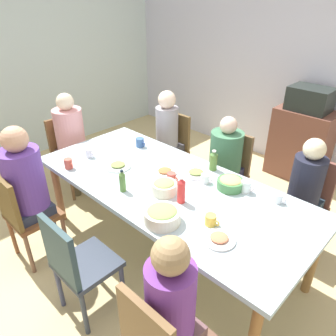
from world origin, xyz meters
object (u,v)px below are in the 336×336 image
Objects in this scene: plate_1 at (219,239)px; bowl_0 at (162,215)px; plate_3 at (196,173)px; cup_5 at (140,142)px; cup_3 at (89,153)px; cup_6 at (206,179)px; person_1 at (166,133)px; bottle_2 at (181,191)px; microwave at (310,99)px; bowl_1 at (164,187)px; cup_4 at (211,220)px; plate_0 at (165,172)px; cup_2 at (246,187)px; chair_0 at (228,169)px; person_4 at (304,189)px; plate_2 at (118,166)px; person_2 at (71,135)px; dining_table at (168,190)px; chair_4 at (305,200)px; side_cabinet at (300,144)px; person_0 at (225,158)px; chair_3 at (23,213)px; person_3 at (27,183)px; chair_1 at (172,146)px; cup_7 at (172,177)px; cup_0 at (278,198)px; chair_5 at (76,263)px; bottle_0 at (213,161)px; bottle_1 at (122,181)px; person_6 at (172,308)px; bowl_2 at (230,183)px; chair_2 at (69,150)px.

bowl_0 is at bearing -163.31° from plate_1.
plate_3 is 0.79m from cup_5.
cup_6 is (1.11, 0.41, -0.00)m from cup_3.
bowl_0 is at bearing -46.80° from person_1.
bottle_2 is at bearing 162.00° from plate_1.
bowl_1 is at bearing -93.76° from microwave.
plate_0 is at bearing 158.41° from cup_4.
bowl_0 reaches higher than bowl_1.
bowl_1 is (-0.65, 0.15, 0.04)m from plate_1.
cup_2 reaches higher than cup_5.
cup_2 is at bearing -47.17° from chair_0.
cup_4 reaches higher than plate_3.
person_4 reaches higher than plate_2.
person_2 is at bearing -130.19° from person_1.
person_2 is (-1.54, 0.00, 0.04)m from dining_table.
cup_4 is at bearing -62.04° from chair_0.
chair_4 is 1.25m from bottle_2.
side_cabinet is (-0.60, 1.28, -0.06)m from chair_4.
person_0 is at bearing 104.78° from bowl_0.
person_3 is at bearing 90.00° from chair_3.
bottle_2 is at bearing -3.93° from person_2.
bowl_1 is at bearing 41.55° from chair_3.
person_1 is (-0.00, -0.09, 0.20)m from chair_1.
chair_3 reaches higher than plate_2.
person_0 is 0.98× the size of person_4.
chair_1 is (-0.83, 0.00, 0.00)m from chair_0.
dining_table is at bearing -95.92° from side_cabinet.
cup_7 is (0.53, 0.16, 0.02)m from plate_2.
chair_3 is at bearing -141.08° from cup_0.
chair_5 is at bearing -121.25° from cup_0.
side_cabinet is (0.23, 1.37, -0.23)m from person_0.
chair_3 is 0.90m from plate_2.
cup_7 is at bearing -107.95° from bottle_0.
bottle_1 is (1.35, -0.34, 0.11)m from person_2.
chair_5 is 1.00× the size of side_cabinet.
bottle_1 is (-1.02, 0.50, 0.14)m from person_6.
person_2 reaches higher than person_1.
plate_1 is 1.89× the size of cup_4.
person_2 reaches higher than plate_2.
cup_2 is at bearing 45.02° from bowl_1.
cup_3 is at bearing -149.55° from person_4.
bowl_0 is 0.54× the size of microwave.
person_3 reaches higher than side_cabinet.
chair_5 is at bearing -40.09° from cup_3.
plate_2 is at bearing 147.40° from bottle_1.
bowl_2 reaches higher than plate_0.
chair_1 is 0.76× the size of person_6.
chair_2 is at bearing -172.83° from cup_6.
side_cabinet is at bearing 85.41° from plate_3.
side_cabinet reaches higher than plate_0.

